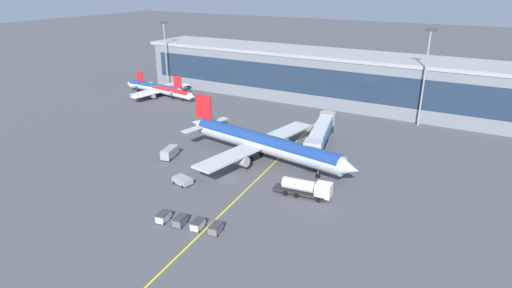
{
  "coord_description": "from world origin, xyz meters",
  "views": [
    {
      "loc": [
        43.58,
        -64.71,
        37.49
      ],
      "look_at": [
        0.94,
        9.58,
        4.5
      ],
      "focal_mm": 30.32,
      "sensor_mm": 36.0,
      "label": 1
    }
  ],
  "objects_px": {
    "main_airliner": "(263,143)",
    "baggage_cart_1": "(180,220)",
    "crew_van": "(169,152)",
    "pushback_tug": "(182,180)",
    "commuter_jet_near": "(155,87)",
    "fuel_tanker": "(306,188)",
    "baggage_cart_2": "(198,224)",
    "baggage_cart_3": "(216,228)",
    "commuter_jet_far": "(163,90)",
    "baggage_cart_0": "(163,217)"
  },
  "relations": [
    {
      "from": "main_airliner",
      "to": "pushback_tug",
      "type": "bearing_deg",
      "value": -114.4
    },
    {
      "from": "fuel_tanker",
      "to": "baggage_cart_1",
      "type": "height_order",
      "value": "fuel_tanker"
    },
    {
      "from": "baggage_cart_1",
      "to": "baggage_cart_0",
      "type": "bearing_deg",
      "value": -171.29
    },
    {
      "from": "baggage_cart_0",
      "to": "baggage_cart_2",
      "type": "height_order",
      "value": "same"
    },
    {
      "from": "crew_van",
      "to": "commuter_jet_near",
      "type": "distance_m",
      "value": 57.93
    },
    {
      "from": "baggage_cart_0",
      "to": "baggage_cart_3",
      "type": "relative_size",
      "value": 1.0
    },
    {
      "from": "baggage_cart_2",
      "to": "pushback_tug",
      "type": "bearing_deg",
      "value": 137.3
    },
    {
      "from": "baggage_cart_3",
      "to": "fuel_tanker",
      "type": "bearing_deg",
      "value": 67.71
    },
    {
      "from": "main_airliner",
      "to": "pushback_tug",
      "type": "xyz_separation_m",
      "value": [
        -8.1,
        -17.86,
        -3.3
      ]
    },
    {
      "from": "baggage_cart_2",
      "to": "crew_van",
      "type": "bearing_deg",
      "value": 138.71
    },
    {
      "from": "fuel_tanker",
      "to": "commuter_jet_far",
      "type": "bearing_deg",
      "value": 149.4
    },
    {
      "from": "baggage_cart_1",
      "to": "baggage_cart_3",
      "type": "bearing_deg",
      "value": 8.71
    },
    {
      "from": "baggage_cart_0",
      "to": "baggage_cart_1",
      "type": "relative_size",
      "value": 1.0
    },
    {
      "from": "pushback_tug",
      "to": "baggage_cart_3",
      "type": "height_order",
      "value": "baggage_cart_3"
    },
    {
      "from": "baggage_cart_0",
      "to": "commuter_jet_near",
      "type": "distance_m",
      "value": 84.87
    },
    {
      "from": "baggage_cart_1",
      "to": "main_airliner",
      "type": "bearing_deg",
      "value": 92.05
    },
    {
      "from": "main_airliner",
      "to": "baggage_cart_3",
      "type": "relative_size",
      "value": 15.79
    },
    {
      "from": "crew_van",
      "to": "baggage_cart_2",
      "type": "relative_size",
      "value": 1.88
    },
    {
      "from": "baggage_cart_1",
      "to": "crew_van",
      "type": "bearing_deg",
      "value": 133.82
    },
    {
      "from": "crew_van",
      "to": "baggage_cart_0",
      "type": "distance_m",
      "value": 27.08
    },
    {
      "from": "pushback_tug",
      "to": "commuter_jet_far",
      "type": "distance_m",
      "value": 68.22
    },
    {
      "from": "pushback_tug",
      "to": "commuter_jet_far",
      "type": "bearing_deg",
      "value": 134.17
    },
    {
      "from": "pushback_tug",
      "to": "baggage_cart_2",
      "type": "distance_m",
      "value": 16.78
    },
    {
      "from": "fuel_tanker",
      "to": "pushback_tug",
      "type": "height_order",
      "value": "fuel_tanker"
    },
    {
      "from": "main_airliner",
      "to": "baggage_cart_2",
      "type": "bearing_deg",
      "value": -81.77
    },
    {
      "from": "baggage_cart_2",
      "to": "baggage_cart_3",
      "type": "distance_m",
      "value": 3.2
    },
    {
      "from": "baggage_cart_3",
      "to": "commuter_jet_far",
      "type": "xyz_separation_m",
      "value": [
        -63.01,
        59.82,
        1.56
      ]
    },
    {
      "from": "main_airliner",
      "to": "baggage_cart_2",
      "type": "distance_m",
      "value": 29.73
    },
    {
      "from": "crew_van",
      "to": "pushback_tug",
      "type": "relative_size",
      "value": 1.28
    },
    {
      "from": "main_airliner",
      "to": "baggage_cart_1",
      "type": "height_order",
      "value": "main_airliner"
    },
    {
      "from": "fuel_tanker",
      "to": "baggage_cart_0",
      "type": "xyz_separation_m",
      "value": [
        -16.93,
        -19.6,
        -0.96
      ]
    },
    {
      "from": "crew_van",
      "to": "baggage_cart_3",
      "type": "distance_m",
      "value": 32.89
    },
    {
      "from": "crew_van",
      "to": "pushback_tug",
      "type": "distance_m",
      "value": 13.98
    },
    {
      "from": "baggage_cart_3",
      "to": "main_airliner",
      "type": "bearing_deg",
      "value": 104.41
    },
    {
      "from": "baggage_cart_1",
      "to": "fuel_tanker",
      "type": "bearing_deg",
      "value": 54.24
    },
    {
      "from": "fuel_tanker",
      "to": "baggage_cart_2",
      "type": "xyz_separation_m",
      "value": [
        -10.6,
        -18.63,
        -0.96
      ]
    },
    {
      "from": "baggage_cart_0",
      "to": "baggage_cart_3",
      "type": "bearing_deg",
      "value": 8.71
    },
    {
      "from": "crew_van",
      "to": "baggage_cart_2",
      "type": "height_order",
      "value": "crew_van"
    },
    {
      "from": "main_airliner",
      "to": "baggage_cart_2",
      "type": "relative_size",
      "value": 15.79
    },
    {
      "from": "fuel_tanker",
      "to": "commuter_jet_near",
      "type": "relative_size",
      "value": 0.4
    },
    {
      "from": "main_airliner",
      "to": "commuter_jet_far",
      "type": "relative_size",
      "value": 1.52
    },
    {
      "from": "crew_van",
      "to": "baggage_cart_0",
      "type": "xyz_separation_m",
      "value": [
        16.77,
        -21.25,
        -0.53
      ]
    },
    {
      "from": "main_airliner",
      "to": "baggage_cart_0",
      "type": "distance_m",
      "value": 30.47
    },
    {
      "from": "main_airliner",
      "to": "baggage_cart_1",
      "type": "relative_size",
      "value": 15.79
    },
    {
      "from": "pushback_tug",
      "to": "fuel_tanker",
      "type": "bearing_deg",
      "value": 17.55
    },
    {
      "from": "fuel_tanker",
      "to": "commuter_jet_far",
      "type": "height_order",
      "value": "commuter_jet_far"
    },
    {
      "from": "commuter_jet_far",
      "to": "commuter_jet_near",
      "type": "xyz_separation_m",
      "value": [
        -4.4,
        0.73,
        0.2
      ]
    },
    {
      "from": "baggage_cart_3",
      "to": "baggage_cart_2",
      "type": "bearing_deg",
      "value": -171.29
    },
    {
      "from": "main_airliner",
      "to": "commuter_jet_near",
      "type": "distance_m",
      "value": 67.95
    },
    {
      "from": "fuel_tanker",
      "to": "baggage_cart_1",
      "type": "bearing_deg",
      "value": -125.76
    }
  ]
}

